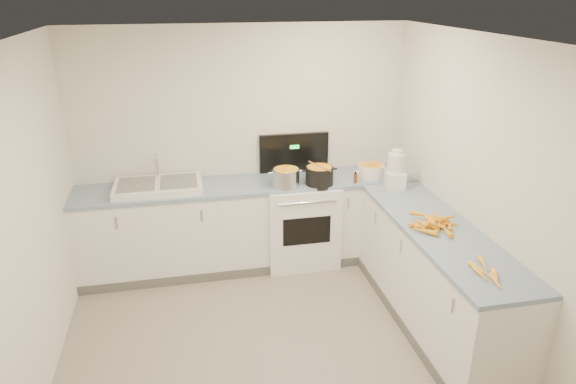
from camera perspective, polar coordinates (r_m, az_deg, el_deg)
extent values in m
cube|color=white|center=(5.51, -4.35, -3.75)|extent=(3.50, 0.60, 0.90)
cube|color=#7E94B2|center=(5.33, -4.49, 0.81)|extent=(3.50, 0.62, 0.04)
cube|color=white|center=(4.73, 16.03, -9.25)|extent=(0.60, 2.20, 0.90)
cube|color=#7E94B2|center=(4.52, 16.64, -4.12)|extent=(0.62, 2.20, 0.04)
cube|color=white|center=(5.58, 1.30, -3.37)|extent=(0.76, 0.65, 0.90)
cube|color=black|center=(5.60, 0.67, 4.42)|extent=(0.76, 0.05, 0.42)
cube|color=white|center=(5.28, -14.23, 0.62)|extent=(0.86, 0.52, 0.07)
cube|color=slate|center=(5.28, -16.48, 0.84)|extent=(0.36, 0.42, 0.01)
cube|color=slate|center=(5.26, -12.04, 1.18)|extent=(0.36, 0.42, 0.01)
cylinder|color=silver|center=(5.44, -14.32, 2.97)|extent=(0.03, 0.03, 0.24)
cylinder|color=silver|center=(5.19, -0.23, 1.50)|extent=(0.28, 0.28, 0.20)
cylinder|color=black|center=(5.26, 3.51, 1.73)|extent=(0.33, 0.33, 0.20)
cylinder|color=#AD7A47|center=(5.22, 3.54, 2.89)|extent=(0.15, 0.34, 0.02)
cylinder|color=white|center=(5.54, 9.17, 2.36)|extent=(0.33, 0.33, 0.13)
cylinder|color=#593319|center=(5.34, 7.50, 1.51)|extent=(0.04, 0.04, 0.10)
cylinder|color=#E5B266|center=(5.37, 7.64, 1.63)|extent=(0.06, 0.06, 0.10)
cube|color=white|center=(5.28, 11.80, 1.40)|extent=(0.24, 0.27, 0.17)
cylinder|color=silver|center=(5.22, 11.95, 3.20)|extent=(0.18, 0.18, 0.18)
cylinder|color=white|center=(5.18, 12.04, 4.36)|extent=(0.11, 0.11, 0.04)
cone|color=#FFAB1F|center=(4.41, 17.27, -4.22)|extent=(0.06, 0.19, 0.05)
cone|color=#FFAB1F|center=(4.45, 15.20, -3.74)|extent=(0.22, 0.08, 0.05)
cone|color=#FFAB1F|center=(4.62, 16.44, -2.92)|extent=(0.14, 0.17, 0.04)
cone|color=#FFAB1F|center=(4.50, 16.08, -3.58)|extent=(0.14, 0.14, 0.04)
cone|color=#FFAB1F|center=(4.49, 15.85, -3.57)|extent=(0.07, 0.20, 0.05)
cone|color=#FFAB1F|center=(4.46, 16.33, -3.79)|extent=(0.16, 0.19, 0.05)
cone|color=#FFAB1F|center=(4.36, 14.90, -4.19)|extent=(0.20, 0.18, 0.05)
cone|color=#FFAB1F|center=(4.53, 17.52, -3.59)|extent=(0.12, 0.19, 0.04)
cone|color=#FFAB1F|center=(4.55, 17.49, -3.41)|extent=(0.18, 0.10, 0.04)
cone|color=#FFAB1F|center=(4.60, 16.49, -3.01)|extent=(0.16, 0.18, 0.05)
cone|color=#FFAB1F|center=(4.49, 14.36, -3.46)|extent=(0.19, 0.06, 0.04)
cone|color=#FFAB1F|center=(4.60, 16.16, -2.51)|extent=(0.05, 0.21, 0.04)
cone|color=#FFAB1F|center=(4.47, 14.57, -3.30)|extent=(0.09, 0.20, 0.04)
cone|color=#FFAB1F|center=(4.48, 15.78, -3.23)|extent=(0.08, 0.20, 0.05)
cone|color=#FFAB1F|center=(4.58, 14.48, -2.41)|extent=(0.17, 0.14, 0.05)
cone|color=#FFAB1F|center=(4.45, 15.47, -3.31)|extent=(0.20, 0.15, 0.05)
cone|color=#FFAB1F|center=(4.50, 15.99, -3.05)|extent=(0.19, 0.06, 0.05)
cone|color=#FFAB1F|center=(4.47, 15.75, -3.12)|extent=(0.10, 0.20, 0.05)
cone|color=#FFAB1F|center=(4.56, 17.27, -2.77)|extent=(0.20, 0.10, 0.05)
cone|color=yellow|center=(3.82, 22.10, -9.20)|extent=(0.08, 0.17, 0.04)
cone|color=yellow|center=(3.88, 22.08, -8.68)|extent=(0.10, 0.17, 0.04)
cone|color=yellow|center=(3.88, 20.56, -8.45)|extent=(0.05, 0.18, 0.04)
cone|color=yellow|center=(3.94, 20.38, -7.99)|extent=(0.07, 0.19, 0.04)
cone|color=yellow|center=(4.02, 20.88, -7.42)|extent=(0.09, 0.20, 0.04)
cube|color=tan|center=(5.35, -16.94, 1.11)|extent=(0.01, 0.04, 0.00)
cube|color=tan|center=(5.29, -17.41, 0.83)|extent=(0.01, 0.04, 0.00)
cube|color=tan|center=(5.24, -16.85, 0.68)|extent=(0.02, 0.05, 0.00)
cube|color=tan|center=(5.40, -16.09, 1.33)|extent=(0.05, 0.03, 0.00)
cube|color=tan|center=(5.37, -16.82, 1.20)|extent=(0.05, 0.03, 0.00)
cube|color=tan|center=(5.26, -16.20, 0.79)|extent=(0.04, 0.02, 0.00)
cube|color=tan|center=(5.36, -16.68, 1.14)|extent=(0.04, 0.02, 0.00)
cube|color=tan|center=(5.36, -16.05, 1.20)|extent=(0.05, 0.03, 0.00)
cube|color=tan|center=(5.17, -15.68, 0.50)|extent=(0.03, 0.02, 0.00)
cube|color=tan|center=(5.27, -16.60, 0.83)|extent=(0.03, 0.03, 0.00)
cube|color=tan|center=(5.21, -17.44, 0.46)|extent=(0.01, 0.04, 0.00)
cube|color=tan|center=(5.22, -16.36, 0.66)|extent=(0.03, 0.05, 0.00)
cube|color=tan|center=(5.40, -16.69, 1.32)|extent=(0.02, 0.05, 0.00)
cube|color=tan|center=(5.30, -15.48, 1.04)|extent=(0.03, 0.05, 0.00)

